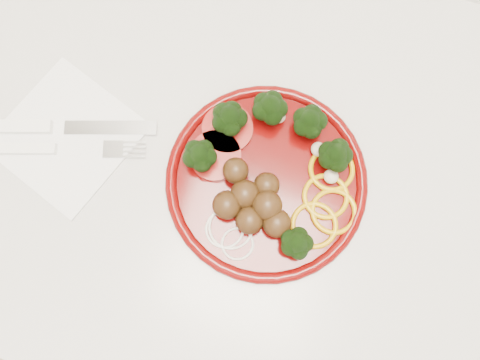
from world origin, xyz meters
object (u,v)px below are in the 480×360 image
(plate, at_px, (267,177))
(fork, at_px, (42,149))
(napkin, at_px, (67,136))
(knife, at_px, (47,127))

(plate, xyz_separation_m, fork, (-0.27, -0.05, -0.01))
(plate, bearing_deg, fork, -170.37)
(plate, height_order, fork, plate)
(napkin, height_order, fork, fork)
(plate, bearing_deg, knife, -176.13)
(fork, bearing_deg, plate, -7.74)
(knife, relative_size, fork, 1.13)
(napkin, relative_size, knife, 0.72)
(napkin, distance_m, knife, 0.03)
(plate, xyz_separation_m, napkin, (-0.25, -0.02, -0.01))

